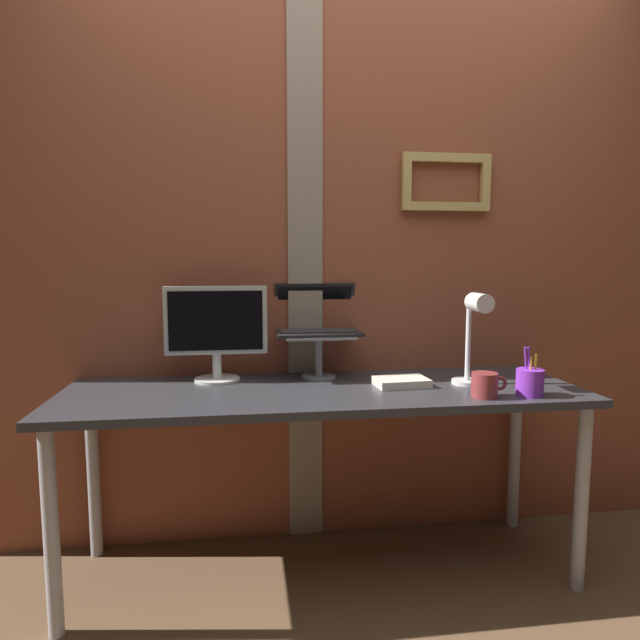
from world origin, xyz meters
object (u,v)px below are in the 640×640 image
object	(u,v)px
monitor	(216,326)
pen_cup	(530,382)
coffee_mug	(485,385)
laptop	(317,319)
desk_lamp	(474,329)

from	to	relation	value
monitor	pen_cup	distance (m)	1.20
monitor	coffee_mug	bearing A→B (deg)	-22.54
laptop	desk_lamp	xyz separation A→B (m)	(0.56, -0.31, -0.01)
pen_cup	coffee_mug	size ratio (longest dim) A/B	1.36
pen_cup	coffee_mug	world-z (taller)	pen_cup
desk_lamp	coffee_mug	distance (m)	0.24
laptop	pen_cup	distance (m)	0.87
desk_lamp	pen_cup	size ratio (longest dim) A/B	2.04
pen_cup	coffee_mug	distance (m)	0.17
monitor	pen_cup	world-z (taller)	monitor
monitor	pen_cup	xyz separation A→B (m)	(1.12, -0.39, -0.17)
monitor	pen_cup	size ratio (longest dim) A/B	2.27
monitor	coffee_mug	xyz separation A→B (m)	(0.95, -0.40, -0.18)
monitor	laptop	bearing A→B (deg)	9.24
laptop	pen_cup	world-z (taller)	laptop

